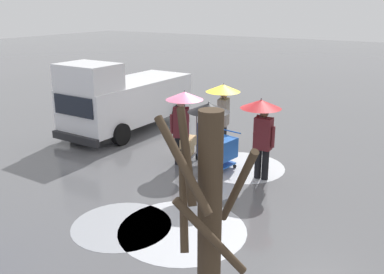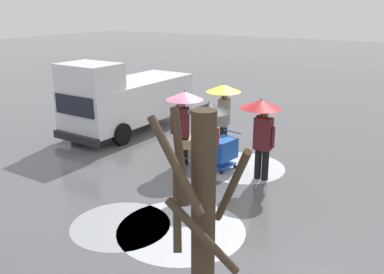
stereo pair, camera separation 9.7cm
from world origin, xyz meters
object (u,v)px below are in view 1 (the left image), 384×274
cargo_van_parked_right (124,98)px  pedestrian_white_side (262,120)px  pedestrian_far_side (208,125)px  pedestrian_pink_side (183,110)px  bare_tree_near (208,265)px  hand_dolly_boxes (186,146)px  shopping_cart_vendor (223,150)px  pedestrian_black_side (223,101)px

cargo_van_parked_right → pedestrian_white_side: cargo_van_parked_right is taller
cargo_van_parked_right → pedestrian_far_side: size_ratio=2.50×
pedestrian_pink_side → bare_tree_near: (-4.37, 6.26, 0.30)m
cargo_van_parked_right → pedestrian_white_side: (-5.87, 1.55, 0.41)m
hand_dolly_boxes → pedestrian_far_side: size_ratio=0.61×
pedestrian_white_side → bare_tree_near: bare_tree_near is taller
shopping_cart_vendor → hand_dolly_boxes: (1.16, 0.03, -0.07)m
pedestrian_black_side → bare_tree_near: size_ratio=0.62×
shopping_cart_vendor → pedestrian_white_side: pedestrian_white_side is taller
pedestrian_far_side → pedestrian_pink_side: bearing=-33.8°
pedestrian_far_side → shopping_cart_vendor: bearing=-82.1°
shopping_cart_vendor → pedestrian_white_side: size_ratio=0.47×
pedestrian_white_side → pedestrian_far_side: size_ratio=1.00×
bare_tree_near → shopping_cart_vendor: bearing=-63.5°
hand_dolly_boxes → cargo_van_parked_right: bearing=-23.1°
cargo_van_parked_right → bare_tree_near: size_ratio=1.54×
pedestrian_black_side → pedestrian_white_side: (-1.83, 1.39, 0.00)m
hand_dolly_boxes → pedestrian_pink_side: size_ratio=0.61×
pedestrian_black_side → pedestrian_white_side: bearing=142.9°
shopping_cart_vendor → pedestrian_far_side: (-0.15, 1.10, 1.00)m
pedestrian_white_side → pedestrian_far_side: 1.43m
pedestrian_pink_side → pedestrian_far_side: bearing=146.2°
bare_tree_near → pedestrian_black_side: bearing=-63.3°
pedestrian_pink_side → cargo_van_parked_right: bearing=-25.7°
pedestrian_white_side → cargo_van_parked_right: bearing=-14.8°
hand_dolly_boxes → bare_tree_near: (-4.40, 6.47, 1.39)m
bare_tree_near → pedestrian_white_side: bearing=-71.8°
pedestrian_pink_side → pedestrian_black_side: (-0.42, -1.58, 0.00)m
pedestrian_pink_side → bare_tree_near: size_ratio=0.62×
pedestrian_pink_side → shopping_cart_vendor: bearing=-168.0°
cargo_van_parked_right → pedestrian_pink_side: 4.04m
cargo_van_parked_right → bare_tree_near: bare_tree_near is taller
pedestrian_pink_side → pedestrian_far_side: (-1.29, 0.86, -0.01)m
shopping_cart_vendor → bare_tree_near: size_ratio=0.29×
pedestrian_black_side → pedestrian_far_side: size_ratio=1.00×
cargo_van_parked_right → pedestrian_pink_side: size_ratio=2.50×
shopping_cart_vendor → pedestrian_black_side: 1.83m
cargo_van_parked_right → pedestrian_pink_side: cargo_van_parked_right is taller
hand_dolly_boxes → bare_tree_near: 7.94m
pedestrian_black_side → pedestrian_far_side: bearing=109.6°
hand_dolly_boxes → shopping_cart_vendor: bearing=-178.4°
cargo_van_parked_right → shopping_cart_vendor: 5.03m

